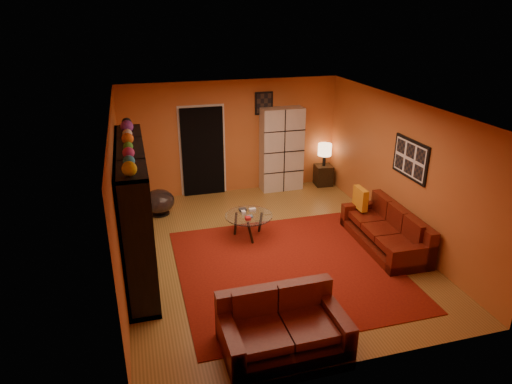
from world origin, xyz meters
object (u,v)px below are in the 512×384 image
object	(u,v)px
entertainment_unit	(135,210)
side_table	(323,175)
bowl_chair	(159,202)
table_lamp	(325,150)
loveseat	(282,325)
coffee_table	(249,217)
tv	(139,212)
storage_cabinet	(281,149)
sofa	(388,231)

from	to	relation	value
entertainment_unit	side_table	xyz separation A→B (m)	(4.49, 2.75, -0.80)
bowl_chair	side_table	xyz separation A→B (m)	(4.02, 0.68, -0.04)
table_lamp	loveseat	bearing A→B (deg)	-118.49
coffee_table	side_table	distance (m)	3.29
tv	table_lamp	xyz separation A→B (m)	(4.44, 2.66, -0.10)
coffee_table	table_lamp	world-z (taller)	table_lamp
entertainment_unit	storage_cabinet	world-z (taller)	entertainment_unit
sofa	coffee_table	size ratio (longest dim) A/B	2.27
sofa	side_table	bearing A→B (deg)	90.17
entertainment_unit	sofa	xyz separation A→B (m)	(4.41, -0.42, -0.76)
entertainment_unit	coffee_table	world-z (taller)	entertainment_unit
sofa	side_table	distance (m)	3.18
loveseat	coffee_table	world-z (taller)	loveseat
tv	entertainment_unit	bearing A→B (deg)	149.73
loveseat	tv	bearing A→B (deg)	32.55
table_lamp	entertainment_unit	bearing A→B (deg)	-148.52
loveseat	side_table	size ratio (longest dim) A/B	3.21
tv	side_table	size ratio (longest dim) A/B	1.83
sofa	loveseat	size ratio (longest dim) A/B	1.27
tv	side_table	world-z (taller)	tv
tv	bowl_chair	distance (m)	2.15
coffee_table	tv	bearing A→B (deg)	-166.30
side_table	loveseat	bearing A→B (deg)	-118.49
table_lamp	sofa	bearing A→B (deg)	-91.49
sofa	storage_cabinet	world-z (taller)	storage_cabinet
bowl_chair	table_lamp	size ratio (longest dim) A/B	1.20
loveseat	table_lamp	distance (m)	5.91
loveseat	entertainment_unit	bearing A→B (deg)	34.28
tv	table_lamp	size ratio (longest dim) A/B	1.69
storage_cabinet	table_lamp	distance (m)	1.09
tv	coffee_table	size ratio (longest dim) A/B	1.02
tv	loveseat	distance (m)	3.07
side_table	table_lamp	distance (m)	0.64
coffee_table	table_lamp	bearing A→B (deg)	41.56
sofa	coffee_table	distance (m)	2.58
entertainment_unit	tv	distance (m)	0.12
entertainment_unit	side_table	size ratio (longest dim) A/B	6.00
coffee_table	bowl_chair	size ratio (longest dim) A/B	1.37
entertainment_unit	sofa	world-z (taller)	entertainment_unit
loveseat	coffee_table	bearing A→B (deg)	-7.22
entertainment_unit	coffee_table	bearing A→B (deg)	15.64
coffee_table	entertainment_unit	bearing A→B (deg)	-164.36
loveseat	bowl_chair	size ratio (longest dim) A/B	2.46
loveseat	table_lamp	bearing A→B (deg)	-29.17
side_table	table_lamp	xyz separation A→B (m)	(0.00, 0.00, 0.64)
entertainment_unit	sofa	size ratio (longest dim) A/B	1.47
storage_cabinet	bowl_chair	bearing A→B (deg)	-166.94
side_table	table_lamp	bearing A→B (deg)	0.00
sofa	bowl_chair	xyz separation A→B (m)	(-3.94, 2.50, -0.00)
loveseat	coffee_table	size ratio (longest dim) A/B	1.79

